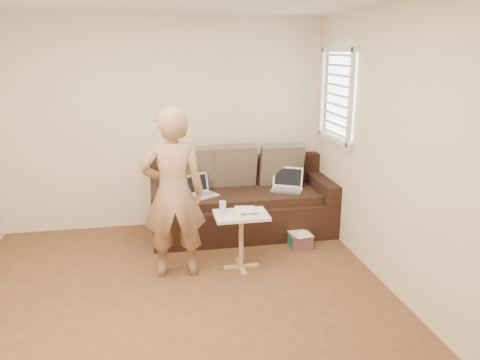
{
  "coord_description": "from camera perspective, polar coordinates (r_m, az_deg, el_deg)",
  "views": [
    {
      "loc": [
        -0.15,
        -3.52,
        2.2
      ],
      "look_at": [
        0.8,
        1.4,
        0.78
      ],
      "focal_mm": 34.54,
      "sensor_mm": 36.0,
      "label": 1
    }
  ],
  "objects": [
    {
      "name": "pillow_left",
      "position": [
        5.74,
        -6.09,
        1.49
      ],
      "size": [
        0.55,
        0.29,
        0.57
      ],
      "primitive_type": null,
      "rotation": [
        0.28,
        0.0,
        0.0
      ],
      "color": "brown",
      "rests_on": "sofa"
    },
    {
      "name": "window_blinds",
      "position": [
        5.47,
        11.9,
        10.23
      ],
      "size": [
        0.12,
        0.88,
        1.08
      ],
      "primitive_type": null,
      "color": "white",
      "rests_on": "wall_right"
    },
    {
      "name": "laptop_silver",
      "position": [
        5.73,
        5.75,
        -1.32
      ],
      "size": [
        0.46,
        0.41,
        0.25
      ],
      "primitive_type": null,
      "rotation": [
        0.0,
        0.0,
        -0.47
      ],
      "color": "#B7BABC",
      "rests_on": "sofa"
    },
    {
      "name": "sofa",
      "position": [
        5.69,
        0.27,
        -2.38
      ],
      "size": [
        2.2,
        0.95,
        0.85
      ],
      "primitive_type": null,
      "color": "black",
      "rests_on": "ground"
    },
    {
      "name": "side_table",
      "position": [
        4.8,
        0.13,
        -7.53
      ],
      "size": [
        0.54,
        0.38,
        0.6
      ],
      "primitive_type": null,
      "color": "silver",
      "rests_on": "ground"
    },
    {
      "name": "laptop_white",
      "position": [
        5.51,
        -4.66,
        -2.01
      ],
      "size": [
        0.42,
        0.39,
        0.25
      ],
      "primitive_type": null,
      "rotation": [
        0.0,
        0.0,
        0.53
      ],
      "color": "white",
      "rests_on": "sofa"
    },
    {
      "name": "floor",
      "position": [
        4.16,
        -7.48,
        -16.3
      ],
      "size": [
        4.5,
        4.5,
        0.0
      ],
      "primitive_type": "plane",
      "color": "#563220",
      "rests_on": "ground"
    },
    {
      "name": "pillow_mid",
      "position": [
        5.81,
        -0.68,
        1.76
      ],
      "size": [
        0.55,
        0.27,
        0.57
      ],
      "primitive_type": null,
      "rotation": [
        0.24,
        0.0,
        0.0
      ],
      "color": "brown",
      "rests_on": "sofa"
    },
    {
      "name": "drinking_glass",
      "position": [
        4.7,
        -2.17,
        -3.35
      ],
      "size": [
        0.07,
        0.07,
        0.12
      ],
      "primitive_type": null,
      "color": "silver",
      "rests_on": "side_table"
    },
    {
      "name": "person",
      "position": [
        4.52,
        -8.24,
        -1.69
      ],
      "size": [
        0.63,
        0.44,
        1.71
      ],
      "primitive_type": "imported",
      "rotation": [
        0.0,
        0.0,
        3.11
      ],
      "color": "#9F7256",
      "rests_on": "ground"
    },
    {
      "name": "striped_box",
      "position": [
        5.43,
        7.43,
        -7.32
      ],
      "size": [
        0.26,
        0.26,
        0.16
      ],
      "primitive_type": null,
      "color": "#D41F4E",
      "rests_on": "ground"
    },
    {
      "name": "wall_front",
      "position": [
        1.57,
        -3.59,
        -19.3
      ],
      "size": [
        4.0,
        0.0,
        4.0
      ],
      "primitive_type": "plane",
      "rotation": [
        -1.57,
        0.0,
        0.0
      ],
      "color": "beige",
      "rests_on": "ground"
    },
    {
      "name": "wall_right",
      "position": [
        4.23,
        20.0,
        2.55
      ],
      "size": [
        0.0,
        4.5,
        4.5
      ],
      "primitive_type": "plane",
      "rotation": [
        1.57,
        0.0,
        -1.57
      ],
      "color": "beige",
      "rests_on": "ground"
    },
    {
      "name": "paper_on_table",
      "position": [
        4.77,
        0.66,
        -3.8
      ],
      "size": [
        0.25,
        0.33,
        0.0
      ],
      "primitive_type": null,
      "rotation": [
        0.0,
        0.0,
        -0.14
      ],
      "color": "white",
      "rests_on": "side_table"
    },
    {
      "name": "wall_back",
      "position": [
        5.85,
        -9.39,
        6.74
      ],
      "size": [
        4.0,
        0.0,
        4.0
      ],
      "primitive_type": "plane",
      "rotation": [
        1.57,
        0.0,
        0.0
      ],
      "color": "beige",
      "rests_on": "ground"
    },
    {
      "name": "scissors",
      "position": [
        4.66,
        1.11,
        -4.23
      ],
      "size": [
        0.2,
        0.15,
        0.02
      ],
      "primitive_type": null,
      "rotation": [
        0.0,
        0.0,
        -0.3
      ],
      "color": "silver",
      "rests_on": "side_table"
    },
    {
      "name": "pillow_right",
      "position": [
        5.9,
        5.14,
        1.92
      ],
      "size": [
        0.55,
        0.28,
        0.57
      ],
      "primitive_type": null,
      "rotation": [
        0.26,
        0.0,
        0.0
      ],
      "color": "brown",
      "rests_on": "sofa"
    }
  ]
}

